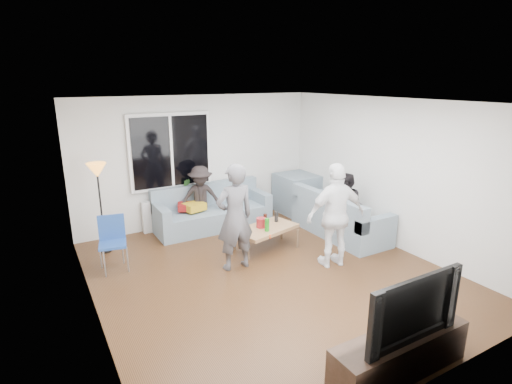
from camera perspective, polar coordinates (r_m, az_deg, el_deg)
floor at (r=6.36m, az=1.95°, el=-11.62°), size 5.00×5.50×0.04m
ceiling at (r=5.65m, az=2.21°, el=12.86°), size 5.00×5.50×0.04m
wall_back at (r=8.28m, az=-8.12°, el=4.47°), size 5.00×0.04×2.60m
wall_front at (r=3.95m, az=24.11°, el=-9.76°), size 5.00×0.04×2.60m
wall_left at (r=5.07m, az=-22.96°, el=-4.02°), size 0.04×5.50×2.60m
wall_right at (r=7.48m, az=18.73°, el=2.54°), size 0.04×5.50×2.60m
window_frame at (r=7.97m, az=-12.00°, el=5.66°), size 1.62×0.06×1.47m
window_glass at (r=7.93m, az=-11.90°, el=5.62°), size 1.50×0.02×1.35m
window_mullion at (r=7.92m, az=-11.88°, el=5.61°), size 0.05×0.03×1.35m
radiator at (r=8.23m, az=-11.42°, el=-2.90°), size 1.30×0.12×0.62m
potted_plant at (r=8.14m, az=-9.97°, el=0.61°), size 0.24×0.21×0.37m
vase at (r=8.04m, az=-12.52°, el=-0.42°), size 0.20×0.20×0.18m
sofa_back_section at (r=8.08m, az=-6.17°, el=-2.17°), size 2.30×0.85×0.85m
sofa_right_section at (r=7.84m, az=11.88°, el=-3.00°), size 2.00×0.85×0.85m
sofa_corner at (r=9.07m, az=5.91°, el=-0.15°), size 0.85×0.85×0.85m
cushion_yellow at (r=7.89m, az=-8.75°, el=-2.06°), size 0.44×0.40×0.14m
cushion_red at (r=7.93m, az=-9.71°, el=-2.02°), size 0.44×0.41×0.13m
coffee_table at (r=7.13m, az=1.44°, el=-6.52°), size 1.21×0.85×0.40m
pitcher at (r=7.03m, az=0.72°, el=-4.36°), size 0.17×0.17×0.17m
side_chair at (r=6.65m, az=-19.65°, el=-7.04°), size 0.47×0.47×0.86m
floor_lamp at (r=7.30m, az=-21.11°, el=-2.24°), size 0.32×0.32×1.56m
player_left at (r=6.21m, az=-3.03°, el=-3.62°), size 0.62×0.41×1.69m
player_right at (r=6.43m, az=11.25°, el=-3.31°), size 1.04×0.58×1.68m
spectator_right at (r=7.66m, az=12.79°, el=-1.99°), size 0.64×0.72×1.23m
spectator_back at (r=7.96m, az=-7.84°, el=-0.87°), size 0.94×0.71×1.29m
tv_console at (r=4.63m, az=19.69°, el=-20.79°), size 1.60×0.40×0.44m
television at (r=4.33m, az=20.40°, el=-14.72°), size 1.20×0.16×0.69m
bottle_c at (r=7.18m, az=1.31°, el=-3.85°), size 0.07×0.07×0.19m
bottle_e at (r=7.30m, az=2.91°, el=-3.51°), size 0.07×0.07×0.19m
bottle_b at (r=6.85m, az=1.57°, el=-4.67°), size 0.08×0.08×0.23m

